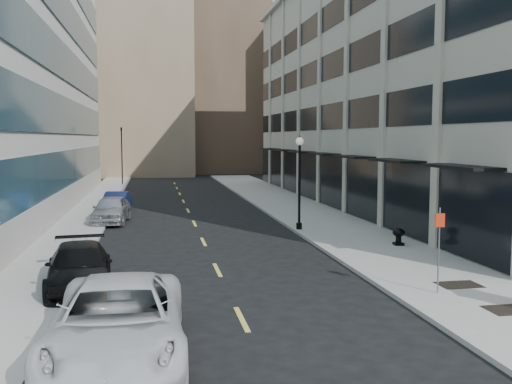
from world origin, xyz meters
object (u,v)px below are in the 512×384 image
object	(u,v)px
traffic_signal	(121,131)
car_black_pickup	(79,268)
car_white_van	(118,322)
lamppost	(299,174)
car_blue_sedan	(116,202)
sign_post	(439,239)
urn_planter	(399,235)
car_silver_sedan	(111,210)

from	to	relation	value
traffic_signal	car_black_pickup	size ratio (longest dim) A/B	1.36
car_white_van	traffic_signal	bearing A→B (deg)	93.74
car_black_pickup	lamppost	bearing A→B (deg)	38.77
traffic_signal	car_blue_sedan	size ratio (longest dim) A/B	1.66
traffic_signal	sign_post	world-z (taller)	traffic_signal
sign_post	car_black_pickup	bearing A→B (deg)	165.47
sign_post	urn_planter	size ratio (longest dim) A/B	3.50
car_silver_sedan	lamppost	distance (m)	11.50
car_black_pickup	traffic_signal	bearing A→B (deg)	85.01
traffic_signal	lamppost	xyz separation A→B (m)	(10.80, -32.00, -2.63)
car_black_pickup	urn_planter	bearing A→B (deg)	13.66
car_black_pickup	sign_post	world-z (taller)	sign_post
car_black_pickup	lamppost	size ratio (longest dim) A/B	1.03
urn_planter	sign_post	bearing A→B (deg)	-105.79
car_silver_sedan	sign_post	distance (m)	21.23
car_white_van	car_silver_sedan	bearing A→B (deg)	95.30
lamppost	car_black_pickup	bearing A→B (deg)	-135.29
traffic_signal	car_black_pickup	distance (m)	42.30
sign_post	urn_planter	world-z (taller)	sign_post
car_white_van	car_silver_sedan	size ratio (longest dim) A/B	1.35
car_white_van	car_blue_sedan	xyz separation A→B (m)	(-1.60, 26.25, -0.20)
car_white_van	urn_planter	distance (m)	16.26
traffic_signal	car_white_van	size ratio (longest dim) A/B	1.08
car_white_van	sign_post	bearing A→B (deg)	20.56
car_blue_sedan	car_silver_sedan	bearing A→B (deg)	-82.56
car_white_van	car_blue_sedan	distance (m)	26.30
lamppost	urn_planter	size ratio (longest dim) A/B	6.45
sign_post	car_white_van	bearing A→B (deg)	-159.97
car_black_pickup	urn_planter	distance (m)	14.23
traffic_signal	car_black_pickup	xyz separation A→B (m)	(0.70, -42.00, -4.97)
car_white_van	lamppost	size ratio (longest dim) A/B	1.29
car_white_van	urn_planter	xyz separation A→B (m)	(11.80, 11.19, -0.27)
car_blue_sedan	sign_post	distance (m)	25.47
traffic_signal	urn_planter	distance (m)	40.13
car_white_van	sign_post	size ratio (longest dim) A/B	2.37
car_white_van	car_black_pickup	distance (m)	6.61
car_white_van	car_silver_sedan	distance (m)	21.47
traffic_signal	car_white_van	bearing A→B (deg)	-87.28
car_black_pickup	car_silver_sedan	size ratio (longest dim) A/B	1.08
traffic_signal	car_black_pickup	world-z (taller)	traffic_signal
car_white_van	urn_planter	bearing A→B (deg)	44.50
car_black_pickup	sign_post	xyz separation A→B (m)	(11.20, -3.01, 1.12)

